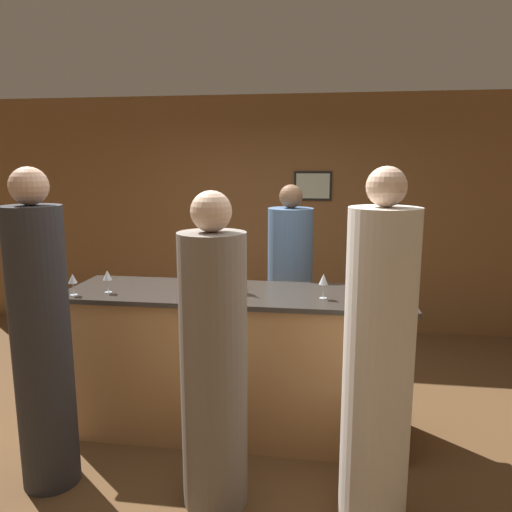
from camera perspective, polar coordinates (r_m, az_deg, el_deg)
The scene contains 14 objects.
ground_plane at distance 4.07m, azimuth -2.21°, elevation -19.11°, with size 14.00×14.00×0.00m, color brown.
back_wall at distance 6.05m, azimuth 1.99°, elevation 4.75°, with size 8.00×0.08×2.80m.
bar_counter at distance 3.83m, azimuth -2.27°, elevation -11.98°, with size 2.50×0.74×1.09m.
bartender at distance 4.41m, azimuth 3.87°, elevation -4.79°, with size 0.39×0.39×1.84m.
guest_0 at distance 2.96m, azimuth -4.86°, elevation -12.34°, with size 0.39×0.39×1.87m.
guest_1 at distance 2.84m, azimuth 13.77°, elevation -12.16°, with size 0.38×0.38×2.00m.
guest_2 at distance 3.36m, azimuth -23.28°, elevation -9.07°, with size 0.35×0.35×2.00m.
wine_bottle_0 at distance 3.65m, azimuth -2.49°, elevation -2.17°, with size 0.07×0.07×0.31m.
wine_bottle_1 at distance 3.78m, azimuth -5.08°, elevation -1.89°, with size 0.08×0.08×0.29m.
wine_bottle_2 at distance 3.84m, azimuth -3.15°, elevation -1.79°, with size 0.08×0.08×0.27m.
wine_glass_0 at distance 3.48m, azimuth -5.95°, elevation -2.74°, with size 0.07×0.07×0.17m.
wine_glass_1 at distance 3.47m, azimuth 7.72°, elevation -2.73°, with size 0.07×0.07×0.18m.
wine_glass_2 at distance 3.75m, azimuth -20.22°, elevation -2.52°, with size 0.06×0.06×0.16m.
wine_glass_3 at distance 3.75m, azimuth -16.62°, elevation -2.20°, with size 0.07×0.07×0.17m.
Camera 1 is at (0.65, -3.47, 2.01)m, focal length 35.00 mm.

